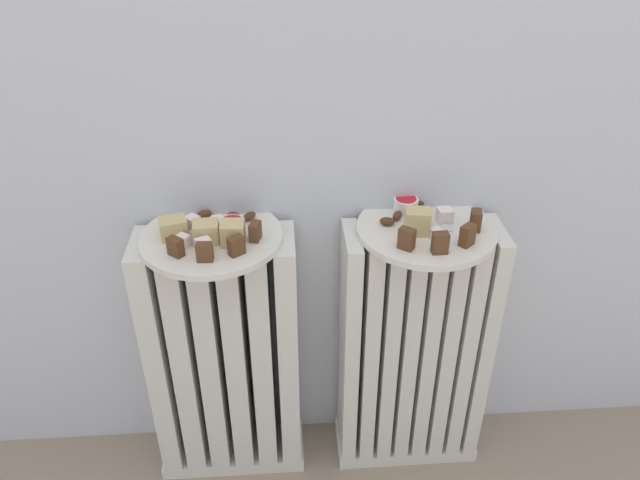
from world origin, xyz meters
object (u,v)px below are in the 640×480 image
(plate_right, at_px, (426,230))
(jam_bowl_left, at_px, (232,224))
(plate_left, at_px, (212,237))
(fork, at_px, (447,236))
(jam_bowl_right, at_px, (406,204))
(radiator_left, at_px, (225,361))
(radiator_right, at_px, (413,352))

(plate_right, xyz_separation_m, jam_bowl_left, (-0.35, 0.02, 0.02))
(plate_left, bearing_deg, fork, -4.98)
(jam_bowl_right, distance_m, fork, 0.12)
(radiator_left, bearing_deg, jam_bowl_right, 9.90)
(radiator_left, xyz_separation_m, fork, (0.42, -0.04, 0.31))
(plate_right, bearing_deg, radiator_right, 0.00)
(plate_right, distance_m, fork, 0.05)
(radiator_left, bearing_deg, jam_bowl_left, 22.81)
(jam_bowl_left, xyz_separation_m, jam_bowl_right, (0.33, 0.05, 0.00))
(radiator_right, distance_m, plate_left, 0.49)
(plate_left, relative_size, fork, 2.70)
(plate_right, xyz_separation_m, jam_bowl_right, (-0.03, 0.06, 0.02))
(jam_bowl_left, bearing_deg, plate_left, -157.19)
(plate_right, bearing_deg, plate_left, 180.00)
(radiator_left, height_order, fork, fork)
(plate_left, bearing_deg, jam_bowl_right, 9.90)
(radiator_left, distance_m, jam_bowl_right, 0.49)
(fork, bearing_deg, plate_right, 128.60)
(plate_left, distance_m, plate_right, 0.39)
(radiator_left, bearing_deg, radiator_right, 0.00)
(radiator_right, xyz_separation_m, jam_bowl_left, (-0.35, 0.02, 0.32))
(radiator_right, bearing_deg, radiator_left, -180.00)
(radiator_left, relative_size, plate_left, 2.26)
(plate_left, distance_m, jam_bowl_left, 0.04)
(jam_bowl_left, bearing_deg, jam_bowl_right, 8.34)
(radiator_left, xyz_separation_m, radiator_right, (0.39, 0.00, 0.00))
(radiator_left, xyz_separation_m, jam_bowl_right, (0.36, 0.06, 0.32))
(radiator_right, bearing_deg, fork, -51.40)
(fork, bearing_deg, plate_left, 175.02)
(plate_left, bearing_deg, radiator_right, 0.00)
(plate_left, xyz_separation_m, fork, (0.42, -0.04, 0.01))
(plate_right, bearing_deg, radiator_left, -180.00)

